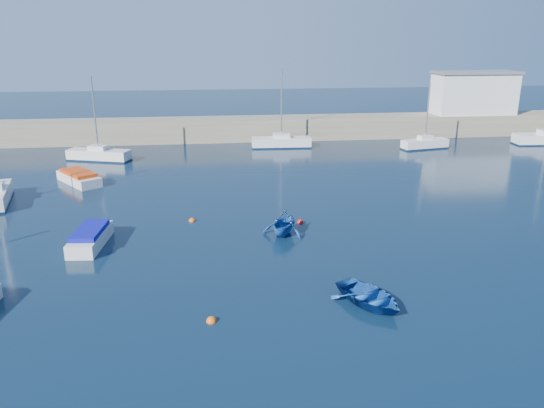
{
  "coord_description": "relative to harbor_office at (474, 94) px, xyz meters",
  "views": [
    {
      "loc": [
        -3.64,
        -18.19,
        12.07
      ],
      "look_at": [
        0.42,
        14.51,
        1.6
      ],
      "focal_mm": 35.0,
      "sensor_mm": 36.0,
      "label": 1
    }
  ],
  "objects": [
    {
      "name": "ground",
      "position": [
        -30.0,
        -46.0,
        -5.1
      ],
      "size": [
        220.0,
        220.0,
        0.0
      ],
      "primitive_type": "plane",
      "color": "#0B1E33",
      "rests_on": "ground"
    },
    {
      "name": "back_wall",
      "position": [
        -30.0,
        0.0,
        -3.8
      ],
      "size": [
        96.0,
        4.5,
        2.6
      ],
      "primitive_type": "cube",
      "color": "gray",
      "rests_on": "ground"
    },
    {
      "name": "harbor_office",
      "position": [
        0.0,
        0.0,
        0.0
      ],
      "size": [
        10.0,
        4.0,
        5.0
      ],
      "primitive_type": "cube",
      "color": "silver",
      "rests_on": "back_wall"
    },
    {
      "name": "sailboat_5",
      "position": [
        -44.6,
        -9.75,
        -4.49
      ],
      "size": [
        6.57,
        3.68,
        8.38
      ],
      "rotation": [
        0.0,
        0.0,
        1.25
      ],
      "color": "silver",
      "rests_on": "ground"
    },
    {
      "name": "sailboat_6",
      "position": [
        -25.29,
        -5.46,
        -4.47
      ],
      "size": [
        6.71,
        2.14,
        8.76
      ],
      "rotation": [
        0.0,
        0.0,
        1.53
      ],
      "color": "silver",
      "rests_on": "ground"
    },
    {
      "name": "sailboat_7",
      "position": [
        -9.44,
        -8.19,
        -4.51
      ],
      "size": [
        5.54,
        2.57,
        7.21
      ],
      "rotation": [
        0.0,
        0.0,
        1.78
      ],
      "color": "silver",
      "rests_on": "ground"
    },
    {
      "name": "motorboat_1",
      "position": [
        -40.83,
        -33.35,
        -4.58
      ],
      "size": [
        2.02,
        4.66,
        1.11
      ],
      "rotation": [
        0.0,
        0.0,
        -0.1
      ],
      "color": "silver",
      "rests_on": "ground"
    },
    {
      "name": "motorboat_2",
      "position": [
        -44.67,
        -18.56,
        -4.6
      ],
      "size": [
        4.5,
        5.3,
        1.07
      ],
      "rotation": [
        0.0,
        0.0,
        0.62
      ],
      "color": "silver",
      "rests_on": "ground"
    },
    {
      "name": "dinghy_center",
      "position": [
        -26.34,
        -42.56,
        -4.71
      ],
      "size": [
        4.09,
        4.54,
        0.77
      ],
      "primitive_type": "imported",
      "rotation": [
        0.0,
        0.0,
        0.48
      ],
      "color": "#164697",
      "rests_on": "ground"
    },
    {
      "name": "dinghy_left",
      "position": [
        -29.03,
        -33.02,
        -4.29
      ],
      "size": [
        3.8,
        3.97,
        1.62
      ],
      "primitive_type": "imported",
      "rotation": [
        0.0,
        0.0,
        -0.5
      ],
      "color": "#164697",
      "rests_on": "ground"
    },
    {
      "name": "buoy_0",
      "position": [
        -33.74,
        -43.24,
        -5.1
      ],
      "size": [
        0.48,
        0.48,
        0.48
      ],
      "primitive_type": "sphere",
      "color": "#DA560B",
      "rests_on": "ground"
    },
    {
      "name": "buoy_1",
      "position": [
        -27.56,
        -30.83,
        -5.1
      ],
      "size": [
        0.45,
        0.45,
        0.45
      ],
      "primitive_type": "sphere",
      "color": "red",
      "rests_on": "ground"
    },
    {
      "name": "buoy_3",
      "position": [
        -34.86,
        -29.65,
        -5.1
      ],
      "size": [
        0.46,
        0.46,
        0.46
      ],
      "primitive_type": "sphere",
      "color": "#DA560B",
      "rests_on": "ground"
    }
  ]
}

